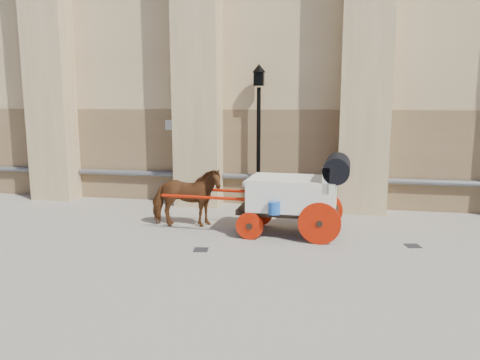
# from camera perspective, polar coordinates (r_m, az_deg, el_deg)

# --- Properties ---
(ground) EXTENTS (90.00, 90.00, 0.00)m
(ground) POSITION_cam_1_polar(r_m,az_deg,el_deg) (11.39, -5.18, -7.05)
(ground) COLOR gray
(ground) RESTS_ON ground
(horse) EXTENTS (1.97, 1.16, 1.56)m
(horse) POSITION_cam_1_polar(r_m,az_deg,el_deg) (12.24, -6.57, -2.14)
(horse) COLOR #5D3219
(horse) RESTS_ON ground
(carriage) EXTENTS (4.61, 1.65, 2.00)m
(carriage) POSITION_cam_1_polar(r_m,az_deg,el_deg) (11.45, 7.20, -1.44)
(carriage) COLOR black
(carriage) RESTS_ON ground
(street_lamp) EXTENTS (0.41, 0.41, 4.35)m
(street_lamp) POSITION_cam_1_polar(r_m,az_deg,el_deg) (14.30, 2.28, 5.85)
(street_lamp) COLOR black
(street_lamp) RESTS_ON ground
(drain_grate_near) EXTENTS (0.37, 0.37, 0.01)m
(drain_grate_near) POSITION_cam_1_polar(r_m,az_deg,el_deg) (10.50, -4.80, -8.46)
(drain_grate_near) COLOR black
(drain_grate_near) RESTS_ON ground
(drain_grate_far) EXTENTS (0.38, 0.38, 0.01)m
(drain_grate_far) POSITION_cam_1_polar(r_m,az_deg,el_deg) (11.43, 20.30, -7.53)
(drain_grate_far) COLOR black
(drain_grate_far) RESTS_ON ground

